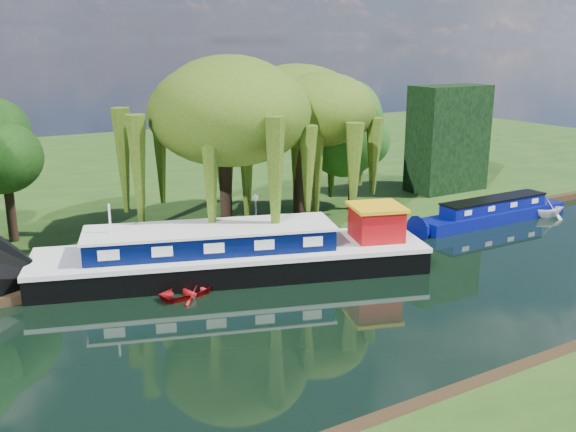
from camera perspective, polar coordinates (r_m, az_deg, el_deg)
ground at (r=29.62m, az=5.91°, el=-7.94°), size 120.00×120.00×0.00m
far_bank at (r=59.23m, az=-14.00°, el=3.72°), size 120.00×52.00×0.45m
dutch_barge at (r=33.15m, az=-4.63°, el=-3.41°), size 20.41×10.57×4.22m
narrowboat at (r=44.81m, az=17.77°, el=0.30°), size 11.91×2.02×1.74m
red_dinghy at (r=31.09m, az=-8.58°, el=-6.89°), size 3.57×2.92×0.65m
white_cruiser at (r=47.53m, az=22.10°, el=-0.04°), size 2.92×2.64×1.35m
willow_left at (r=37.42m, az=-5.72°, el=9.13°), size 8.30×8.30×9.95m
willow_right at (r=39.99m, az=0.98°, el=8.57°), size 7.33×7.33×8.93m
tree_far_mid at (r=39.35m, az=-23.95°, el=5.39°), size 4.70×4.70×7.70m
tree_far_right at (r=43.51m, az=5.85°, el=7.26°), size 4.59×4.59×7.51m
conifer_hedge at (r=50.82m, az=14.04°, el=6.70°), size 6.00×3.00×8.00m
lamppost at (r=37.56m, az=-2.89°, el=1.05°), size 0.36×0.36×2.56m
mooring_posts at (r=35.73m, az=-2.71°, el=-2.15°), size 19.16×0.16×1.00m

